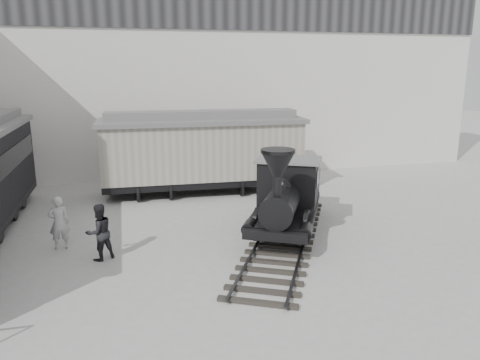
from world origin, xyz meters
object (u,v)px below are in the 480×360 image
object	(u,v)px
locomotive	(287,201)
visitor_b	(99,232)
boxcar	(203,150)
visitor_a	(59,223)

from	to	relation	value
locomotive	visitor_b	world-z (taller)	locomotive
boxcar	locomotive	bearing A→B (deg)	-72.13
visitor_a	locomotive	bearing A→B (deg)	168.28
visitor_a	visitor_b	size ratio (longest dim) A/B	1.00
boxcar	visitor_a	xyz separation A→B (m)	(-6.08, -6.10, -1.18)
locomotive	visitor_a	bearing A→B (deg)	-156.46
locomotive	boxcar	distance (m)	7.04
visitor_a	visitor_b	bearing A→B (deg)	128.58
locomotive	visitor_a	xyz separation A→B (m)	(-7.94, 0.64, -0.36)
visitor_a	visitor_b	world-z (taller)	visitor_a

